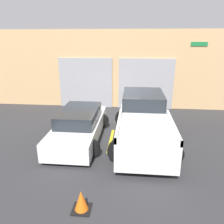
{
  "coord_description": "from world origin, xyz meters",
  "views": [
    {
      "loc": [
        0.85,
        -10.04,
        4.09
      ],
      "look_at": [
        0.0,
        -1.25,
        1.1
      ],
      "focal_mm": 35.0,
      "sensor_mm": 36.0,
      "label": 1
    }
  ],
  "objects": [
    {
      "name": "ground_plane",
      "position": [
        0.0,
        0.0,
        0.0
      ],
      "size": [
        28.0,
        28.0,
        0.0
      ],
      "primitive_type": "plane",
      "color": "#2D2D30"
    },
    {
      "name": "shophouse_building",
      "position": [
        -0.01,
        3.29,
        2.27
      ],
      "size": [
        16.14,
        0.68,
        4.59
      ],
      "color": "tan",
      "rests_on": "ground"
    },
    {
      "name": "pickup_truck",
      "position": [
        1.34,
        -1.48,
        0.84
      ],
      "size": [
        2.58,
        5.27,
        1.75
      ],
      "color": "white",
      "rests_on": "ground"
    },
    {
      "name": "sedan_white",
      "position": [
        -1.34,
        -1.72,
        0.62
      ],
      "size": [
        2.16,
        4.47,
        1.3
      ],
      "color": "white",
      "rests_on": "ground"
    },
    {
      "name": "parking_stripe_far_left",
      "position": [
        -2.67,
        -1.75,
        0.0
      ],
      "size": [
        0.12,
        2.2,
        0.01
      ],
      "primitive_type": "cube",
      "color": "gold",
      "rests_on": "ground"
    },
    {
      "name": "parking_stripe_left",
      "position": [
        0.0,
        -1.75,
        0.0
      ],
      "size": [
        0.12,
        2.2,
        0.01
      ],
      "primitive_type": "cube",
      "color": "gold",
      "rests_on": "ground"
    },
    {
      "name": "parking_stripe_centre",
      "position": [
        2.67,
        -1.75,
        0.0
      ],
      "size": [
        0.12,
        2.2,
        0.01
      ],
      "primitive_type": "cube",
      "color": "gold",
      "rests_on": "ground"
    },
    {
      "name": "traffic_cone",
      "position": [
        -0.34,
        -5.72,
        0.25
      ],
      "size": [
        0.47,
        0.47,
        0.55
      ],
      "color": "black",
      "rests_on": "ground"
    }
  ]
}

